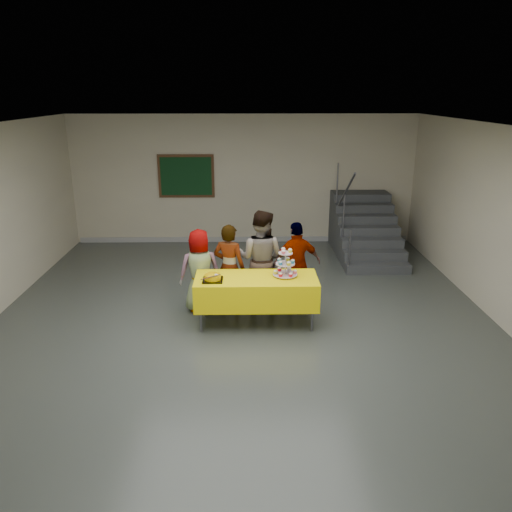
{
  "coord_description": "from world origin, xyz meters",
  "views": [
    {
      "loc": [
        0.07,
        -6.65,
        3.48
      ],
      "look_at": [
        0.21,
        0.69,
        1.05
      ],
      "focal_mm": 35.0,
      "sensor_mm": 36.0,
      "label": 1
    }
  ],
  "objects": [
    {
      "name": "room_shell",
      "position": [
        0.0,
        0.02,
        2.13
      ],
      "size": [
        10.0,
        10.04,
        3.02
      ],
      "color": "#4C514C",
      "rests_on": "ground"
    },
    {
      "name": "bear_cake",
      "position": [
        -0.45,
        0.38,
        0.83
      ],
      "size": [
        0.32,
        0.36,
        0.12
      ],
      "color": "black",
      "rests_on": "bake_table"
    },
    {
      "name": "schoolchild_c",
      "position": [
        0.3,
        1.24,
        0.82
      ],
      "size": [
        0.97,
        0.87,
        1.65
      ],
      "primitive_type": "imported",
      "rotation": [
        0.0,
        0.0,
        2.76
      ],
      "color": "slate",
      "rests_on": "ground"
    },
    {
      "name": "schoolchild_b",
      "position": [
        -0.22,
        1.07,
        0.73
      ],
      "size": [
        0.62,
        0.5,
        1.46
      ],
      "primitive_type": "imported",
      "rotation": [
        0.0,
        0.0,
        2.81
      ],
      "color": "slate",
      "rests_on": "ground"
    },
    {
      "name": "bake_table",
      "position": [
        0.21,
        0.49,
        0.56
      ],
      "size": [
        1.88,
        0.78,
        0.77
      ],
      "color": "#595960",
      "rests_on": "ground"
    },
    {
      "name": "staircase",
      "position": [
        2.7,
        4.13,
        0.49
      ],
      "size": [
        1.3,
        2.4,
        2.04
      ],
      "color": "#424447",
      "rests_on": "ground"
    },
    {
      "name": "schoolchild_a",
      "position": [
        -0.7,
        1.04,
        0.69
      ],
      "size": [
        0.75,
        0.57,
        1.38
      ],
      "primitive_type": "imported",
      "rotation": [
        0.0,
        0.0,
        3.36
      ],
      "color": "slate",
      "rests_on": "ground"
    },
    {
      "name": "schoolchild_d",
      "position": [
        0.91,
        1.27,
        0.72
      ],
      "size": [
        0.9,
        0.54,
        1.43
      ],
      "primitive_type": "imported",
      "rotation": [
        0.0,
        0.0,
        3.39
      ],
      "color": "slate",
      "rests_on": "ground"
    },
    {
      "name": "cupcake_stand",
      "position": [
        0.66,
        0.55,
        0.94
      ],
      "size": [
        0.38,
        0.38,
        0.44
      ],
      "color": "silver",
      "rests_on": "bake_table"
    },
    {
      "name": "noticeboard",
      "position": [
        -1.33,
        4.96,
        1.6
      ],
      "size": [
        1.3,
        0.05,
        1.0
      ],
      "color": "#472B16",
      "rests_on": "ground"
    }
  ]
}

